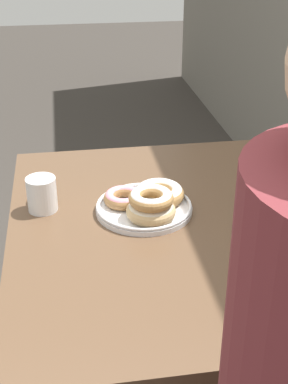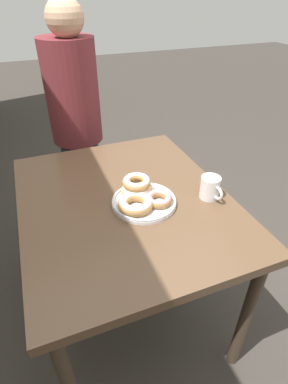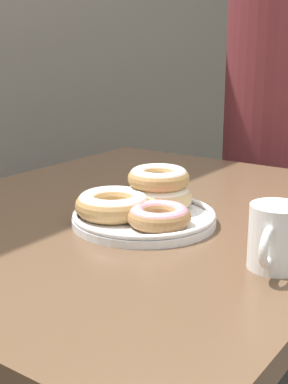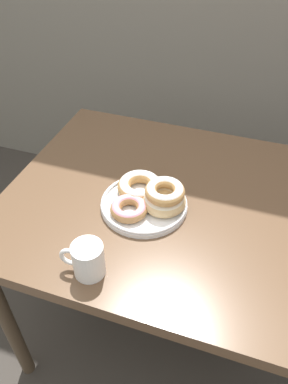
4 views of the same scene
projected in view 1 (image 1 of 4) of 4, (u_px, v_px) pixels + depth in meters
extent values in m
cube|color=brown|center=(171.00, 229.00, 1.42)|extent=(1.04, 0.85, 0.04)
cylinder|color=#473828|center=(45.00, 259.00, 1.95)|extent=(0.05, 0.05, 0.71)
cylinder|color=#473828|center=(238.00, 242.00, 2.05)|extent=(0.05, 0.05, 0.71)
cylinder|color=white|center=(144.00, 209.00, 1.46)|extent=(0.26, 0.26, 0.01)
torus|color=white|center=(144.00, 205.00, 1.45)|extent=(0.26, 0.26, 0.01)
torus|color=#D6B27A|center=(151.00, 211.00, 1.40)|extent=(0.13, 0.13, 0.04)
torus|color=silver|center=(151.00, 209.00, 1.39)|extent=(0.12, 0.12, 0.03)
torus|color=#B2844C|center=(159.00, 194.00, 1.48)|extent=(0.17, 0.17, 0.04)
torus|color=white|center=(159.00, 192.00, 1.48)|extent=(0.16, 0.16, 0.03)
torus|color=#9E7042|center=(124.00, 198.00, 1.47)|extent=(0.14, 0.14, 0.03)
torus|color=pink|center=(124.00, 196.00, 1.46)|extent=(0.13, 0.13, 0.03)
torus|color=#B2844C|center=(151.00, 198.00, 1.38)|extent=(0.17, 0.17, 0.03)
torus|color=white|center=(151.00, 196.00, 1.38)|extent=(0.16, 0.16, 0.03)
cylinder|color=white|center=(42.00, 194.00, 1.45)|extent=(0.08, 0.08, 0.10)
cylinder|color=#382114|center=(40.00, 180.00, 1.43)|extent=(0.07, 0.07, 0.00)
torus|color=white|center=(40.00, 187.00, 1.49)|extent=(0.06, 0.02, 0.06)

